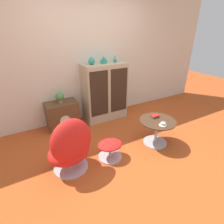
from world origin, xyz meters
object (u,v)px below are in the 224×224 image
sideboard (104,92)px  vase_inner_left (104,61)px  vase_leftmost (91,61)px  egg_chair (71,147)px  vase_inner_right (115,60)px  potted_plant (60,97)px  book_stack (155,116)px  teacup (163,124)px  coffee_table (157,129)px  ottoman (110,147)px  tv_console (62,115)px

sideboard → vase_inner_left: bearing=93.2°
vase_leftmost → egg_chair: bearing=-125.5°
vase_inner_right → potted_plant: bearing=178.3°
vase_inner_left → potted_plant: size_ratio=0.62×
egg_chair → book_stack: 1.52m
teacup → coffee_table: bearing=75.5°
teacup → ottoman: bearing=165.2°
ottoman → potted_plant: (-0.39, 1.32, 0.47)m
book_stack → tv_console: bearing=135.9°
vase_inner_left → vase_leftmost: bearing=180.0°
ottoman → vase_leftmost: vase_leftmost is taller
ottoman → vase_inner_right: size_ratio=3.00×
vase_leftmost → potted_plant: (-0.68, 0.04, -0.62)m
ottoman → vase_inner_left: (0.56, 1.28, 1.07)m
coffee_table → vase_inner_right: bearing=92.7°
vase_inner_right → teacup: size_ratio=1.04×
sideboard → potted_plant: size_ratio=5.66×
sideboard → potted_plant: (-0.95, 0.04, 0.05)m
tv_console → vase_inner_right: vase_inner_right is taller
tv_console → coffee_table: size_ratio=1.01×
tv_console → vase_inner_right: size_ratio=4.77×
coffee_table → ottoman: bearing=176.1°
coffee_table → vase_leftmost: size_ratio=4.36×
egg_chair → coffee_table: size_ratio=1.39×
egg_chair → vase_inner_left: size_ratio=6.43×
sideboard → vase_inner_right: bearing=0.9°
sideboard → teacup: size_ratio=9.75×
vase_leftmost → teacup: vase_leftmost is taller
vase_inner_right → book_stack: vase_inner_right is taller
coffee_table → vase_inner_right: vase_inner_right is taller
ottoman → book_stack: bearing=3.3°
sideboard → coffee_table: bearing=-76.4°
egg_chair → vase_leftmost: bearing=54.5°
tv_console → vase_leftmost: 1.22m
teacup → book_stack: (0.07, 0.28, 0.00)m
vase_leftmost → vase_inner_right: 0.53m
sideboard → egg_chair: 1.72m
coffee_table → book_stack: 0.22m
vase_leftmost → book_stack: 1.59m
sideboard → coffee_table: (0.32, -1.33, -0.31)m
vase_inner_left → potted_plant: (-0.95, 0.04, -0.60)m
teacup → sideboard: bearing=100.6°
vase_leftmost → potted_plant: 0.92m
sideboard → vase_inner_right: (0.26, 0.00, 0.65)m
potted_plant → sideboard: bearing=-2.4°
book_stack → vase_leftmost: bearing=117.0°
potted_plant → teacup: 1.98m
coffee_table → vase_leftmost: bearing=113.9°
coffee_table → sideboard: bearing=103.6°
tv_console → egg_chair: egg_chair is taller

